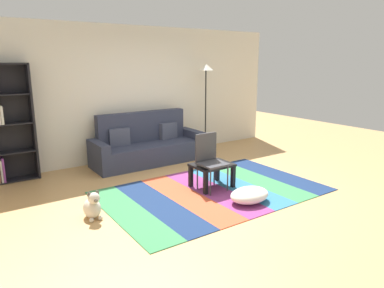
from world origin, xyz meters
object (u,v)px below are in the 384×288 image
at_px(coffee_table, 212,169).
at_px(standing_lamp, 206,79).
at_px(pouf, 250,195).
at_px(couch, 147,146).
at_px(dog, 92,207).
at_px(tv_remote, 216,163).
at_px(folding_chair, 209,157).

relative_size(coffee_table, standing_lamp, 0.32).
relative_size(pouf, standing_lamp, 0.32).
bearing_deg(coffee_table, couch, 95.33).
xyz_separation_m(pouf, dog, (-2.05, 0.79, 0.04)).
distance_m(couch, pouf, 2.74).
relative_size(tv_remote, folding_chair, 0.17).
height_order(couch, tv_remote, couch).
height_order(coffee_table, tv_remote, tv_remote).
bearing_deg(standing_lamp, coffee_table, -124.05).
relative_size(couch, dog, 5.69).
relative_size(dog, standing_lamp, 0.20).
distance_m(couch, standing_lamp, 1.98).
distance_m(couch, coffee_table, 1.91).
height_order(coffee_table, pouf, coffee_table).
height_order(couch, pouf, couch).
bearing_deg(tv_remote, pouf, -96.98).
xyz_separation_m(dog, folding_chair, (1.90, -0.01, 0.37)).
bearing_deg(couch, folding_chair, -87.26).
distance_m(couch, folding_chair, 1.95).
height_order(dog, standing_lamp, standing_lamp).
bearing_deg(folding_chair, couch, 140.35).
distance_m(pouf, tv_remote, 0.84).
bearing_deg(standing_lamp, pouf, -114.47).
bearing_deg(dog, tv_remote, 0.18).
relative_size(pouf, dog, 1.56).
xyz_separation_m(coffee_table, standing_lamp, (1.32, 1.95, 1.31)).
height_order(couch, folding_chair, couch).
relative_size(coffee_table, dog, 1.59).
bearing_deg(tv_remote, dog, 174.20).
height_order(pouf, folding_chair, folding_chair).
distance_m(dog, standing_lamp, 4.12).
bearing_deg(standing_lamp, couch, -178.04).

